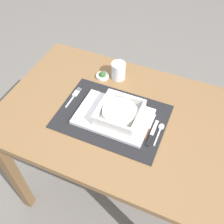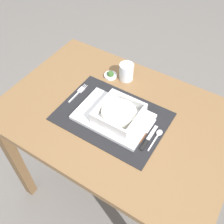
{
  "view_description": "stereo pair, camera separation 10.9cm",
  "coord_description": "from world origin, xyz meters",
  "px_view_note": "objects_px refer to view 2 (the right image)",
  "views": [
    {
      "loc": [
        0.27,
        -0.68,
        1.61
      ],
      "look_at": [
        -0.01,
        -0.02,
        0.78
      ],
      "focal_mm": 42.37,
      "sensor_mm": 36.0,
      "label": 1
    },
    {
      "loc": [
        0.37,
        -0.63,
        1.61
      ],
      "look_at": [
        -0.01,
        -0.02,
        0.78
      ],
      "focal_mm": 42.37,
      "sensor_mm": 36.0,
      "label": 2
    }
  ],
  "objects_px": {
    "porridge_bowl": "(119,114)",
    "drinking_glass": "(126,73)",
    "fork": "(79,92)",
    "butter_knife": "(148,139)",
    "condiment_saucer": "(110,75)",
    "dining_table": "(117,130)",
    "spoon": "(158,134)",
    "bread_knife": "(146,132)"
  },
  "relations": [
    {
      "from": "porridge_bowl",
      "to": "drinking_glass",
      "type": "height_order",
      "value": "drinking_glass"
    },
    {
      "from": "porridge_bowl",
      "to": "fork",
      "type": "bearing_deg",
      "value": 169.55
    },
    {
      "from": "butter_knife",
      "to": "condiment_saucer",
      "type": "distance_m",
      "value": 0.4
    },
    {
      "from": "dining_table",
      "to": "porridge_bowl",
      "type": "xyz_separation_m",
      "value": [
        0.03,
        -0.03,
        0.16
      ]
    },
    {
      "from": "spoon",
      "to": "condiment_saucer",
      "type": "distance_m",
      "value": 0.4
    },
    {
      "from": "butter_knife",
      "to": "bread_knife",
      "type": "relative_size",
      "value": 0.98
    },
    {
      "from": "porridge_bowl",
      "to": "condiment_saucer",
      "type": "relative_size",
      "value": 2.76
    },
    {
      "from": "dining_table",
      "to": "bread_knife",
      "type": "relative_size",
      "value": 7.22
    },
    {
      "from": "fork",
      "to": "drinking_glass",
      "type": "relative_size",
      "value": 1.57
    },
    {
      "from": "fork",
      "to": "spoon",
      "type": "bearing_deg",
      "value": -6.42
    },
    {
      "from": "fork",
      "to": "bread_knife",
      "type": "bearing_deg",
      "value": -9.11
    },
    {
      "from": "bread_knife",
      "to": "drinking_glass",
      "type": "relative_size",
      "value": 1.66
    },
    {
      "from": "condiment_saucer",
      "to": "spoon",
      "type": "bearing_deg",
      "value": -29.22
    },
    {
      "from": "porridge_bowl",
      "to": "fork",
      "type": "distance_m",
      "value": 0.25
    },
    {
      "from": "dining_table",
      "to": "spoon",
      "type": "xyz_separation_m",
      "value": [
        0.2,
        -0.01,
        0.12
      ]
    },
    {
      "from": "dining_table",
      "to": "fork",
      "type": "distance_m",
      "value": 0.24
    },
    {
      "from": "spoon",
      "to": "drinking_glass",
      "type": "distance_m",
      "value": 0.36
    },
    {
      "from": "porridge_bowl",
      "to": "spoon",
      "type": "xyz_separation_m",
      "value": [
        0.17,
        0.02,
        -0.03
      ]
    },
    {
      "from": "dining_table",
      "to": "drinking_glass",
      "type": "height_order",
      "value": "drinking_glass"
    },
    {
      "from": "spoon",
      "to": "dining_table",
      "type": "bearing_deg",
      "value": 177.21
    },
    {
      "from": "butter_knife",
      "to": "condiment_saucer",
      "type": "xyz_separation_m",
      "value": [
        -0.32,
        0.24,
        0.0
      ]
    },
    {
      "from": "porridge_bowl",
      "to": "drinking_glass",
      "type": "bearing_deg",
      "value": 113.57
    },
    {
      "from": "porridge_bowl",
      "to": "butter_knife",
      "type": "height_order",
      "value": "porridge_bowl"
    },
    {
      "from": "dining_table",
      "to": "drinking_glass",
      "type": "relative_size",
      "value": 12.01
    },
    {
      "from": "dining_table",
      "to": "porridge_bowl",
      "type": "relative_size",
      "value": 5.9
    },
    {
      "from": "butter_knife",
      "to": "drinking_glass",
      "type": "height_order",
      "value": "drinking_glass"
    },
    {
      "from": "spoon",
      "to": "drinking_glass",
      "type": "xyz_separation_m",
      "value": [
        -0.28,
        0.22,
        0.03
      ]
    },
    {
      "from": "porridge_bowl",
      "to": "spoon",
      "type": "distance_m",
      "value": 0.18
    },
    {
      "from": "butter_knife",
      "to": "bread_knife",
      "type": "height_order",
      "value": "same"
    },
    {
      "from": "dining_table",
      "to": "drinking_glass",
      "type": "distance_m",
      "value": 0.27
    },
    {
      "from": "condiment_saucer",
      "to": "porridge_bowl",
      "type": "bearing_deg",
      "value": -50.52
    },
    {
      "from": "dining_table",
      "to": "fork",
      "type": "bearing_deg",
      "value": 175.94
    },
    {
      "from": "bread_knife",
      "to": "condiment_saucer",
      "type": "height_order",
      "value": "condiment_saucer"
    },
    {
      "from": "butter_knife",
      "to": "dining_table",
      "type": "bearing_deg",
      "value": 166.03
    },
    {
      "from": "fork",
      "to": "bread_knife",
      "type": "height_order",
      "value": "bread_knife"
    },
    {
      "from": "fork",
      "to": "condiment_saucer",
      "type": "distance_m",
      "value": 0.18
    },
    {
      "from": "spoon",
      "to": "fork",
      "type": "bearing_deg",
      "value": 176.61
    },
    {
      "from": "spoon",
      "to": "butter_knife",
      "type": "distance_m",
      "value": 0.05
    },
    {
      "from": "spoon",
      "to": "condiment_saucer",
      "type": "height_order",
      "value": "condiment_saucer"
    },
    {
      "from": "fork",
      "to": "bread_knife",
      "type": "xyz_separation_m",
      "value": [
        0.36,
        -0.04,
        0.0
      ]
    },
    {
      "from": "condiment_saucer",
      "to": "bread_knife",
      "type": "bearing_deg",
      "value": -34.69
    },
    {
      "from": "dining_table",
      "to": "bread_knife",
      "type": "distance_m",
      "value": 0.2
    }
  ]
}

